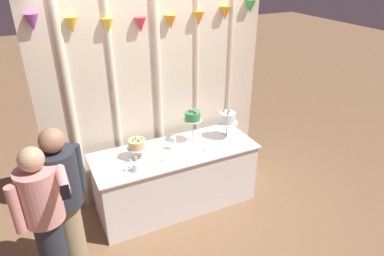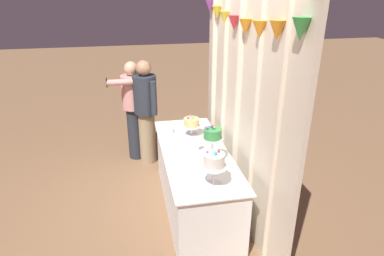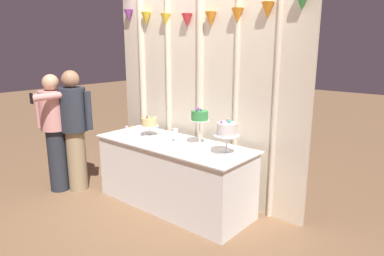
# 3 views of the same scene
# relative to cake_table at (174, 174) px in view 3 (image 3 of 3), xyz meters

# --- Properties ---
(ground_plane) EXTENTS (24.00, 24.00, 0.00)m
(ground_plane) POSITION_rel_cake_table_xyz_m (0.00, -0.10, -0.39)
(ground_plane) COLOR #846042
(draped_curtain) EXTENTS (2.78, 0.15, 2.58)m
(draped_curtain) POSITION_rel_cake_table_xyz_m (-0.05, 0.50, 0.95)
(draped_curtain) COLOR beige
(draped_curtain) RESTS_ON ground_plane
(cake_table) EXTENTS (1.94, 0.74, 0.78)m
(cake_table) POSITION_rel_cake_table_xyz_m (0.00, 0.00, 0.00)
(cake_table) COLOR white
(cake_table) RESTS_ON ground_plane
(cake_display_leftmost) EXTENTS (0.23, 0.23, 0.27)m
(cake_display_leftmost) POSITION_rel_cake_table_xyz_m (-0.44, 0.05, 0.55)
(cake_display_leftmost) COLOR silver
(cake_display_leftmost) RESTS_ON cake_table
(cake_display_center) EXTENTS (0.22, 0.22, 0.43)m
(cake_display_center) POSITION_rel_cake_table_xyz_m (0.29, 0.12, 0.69)
(cake_display_center) COLOR silver
(cake_display_center) RESTS_ON cake_table
(cake_display_rightmost) EXTENTS (0.26, 0.26, 0.37)m
(cake_display_rightmost) POSITION_rel_cake_table_xyz_m (0.72, 0.03, 0.63)
(cake_display_rightmost) COLOR silver
(cake_display_rightmost) RESTS_ON cake_table
(wine_glass) EXTENTS (0.06, 0.06, 0.16)m
(wine_glass) POSITION_rel_cake_table_xyz_m (-0.00, 0.04, 0.50)
(wine_glass) COLOR silver
(wine_glass) RESTS_ON cake_table
(flower_vase) EXTENTS (0.10, 0.10, 0.16)m
(flower_vase) POSITION_rel_cake_table_xyz_m (-0.54, -0.21, 0.44)
(flower_vase) COLOR silver
(flower_vase) RESTS_ON cake_table
(tealight_far_left) EXTENTS (0.04, 0.04, 0.04)m
(tealight_far_left) POSITION_rel_cake_table_xyz_m (-0.21, -0.15, 0.40)
(tealight_far_left) COLOR beige
(tealight_far_left) RESTS_ON cake_table
(tealight_near_left) EXTENTS (0.05, 0.05, 0.04)m
(tealight_near_left) POSITION_rel_cake_table_xyz_m (0.32, -0.15, 0.40)
(tealight_near_left) COLOR beige
(tealight_near_left) RESTS_ON cake_table
(guest_man_pink_jacket) EXTENTS (0.46, 0.46, 1.57)m
(guest_man_pink_jacket) POSITION_rel_cake_table_xyz_m (-1.30, -0.46, 0.47)
(guest_man_pink_jacket) COLOR #9E8966
(guest_man_pink_jacket) RESTS_ON ground_plane
(guest_man_dark_suit) EXTENTS (0.46, 0.57, 1.52)m
(guest_man_dark_suit) POSITION_rel_cake_table_xyz_m (-1.47, -0.64, 0.44)
(guest_man_dark_suit) COLOR #282D38
(guest_man_dark_suit) RESTS_ON ground_plane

